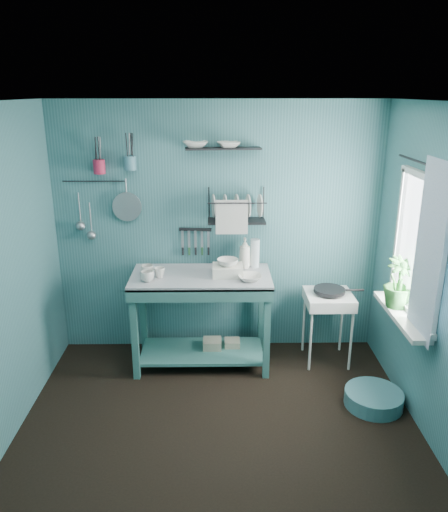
{
  "coord_description": "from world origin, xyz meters",
  "views": [
    {
      "loc": [
        -0.01,
        -3.27,
        2.56
      ],
      "look_at": [
        0.05,
        0.85,
        1.2
      ],
      "focal_mm": 35.0,
      "sensor_mm": 36.0,
      "label": 1
    }
  ],
  "objects_px": {
    "frying_pan": "(329,290)",
    "storage_tin_small": "(232,349)",
    "mug_left": "(147,276)",
    "water_bottle": "(255,253)",
    "utensil_cup_magenta": "(99,167)",
    "floor_basin": "(374,399)",
    "mug_right": "(147,270)",
    "storage_tin_large": "(212,350)",
    "soap_bottle": "(245,253)",
    "colander": "(127,207)",
    "utensil_cup_teal": "(130,163)",
    "work_counter": "(202,320)",
    "potted_plant": "(399,283)",
    "dish_rack": "(237,206)",
    "mug_mid": "(160,273)",
    "wash_tub": "(228,270)",
    "hotplate_stand": "(327,327)"
  },
  "relations": [
    {
      "from": "water_bottle",
      "to": "potted_plant",
      "type": "distance_m",
      "value": 1.37
    },
    {
      "from": "mug_right",
      "to": "wash_tub",
      "type": "bearing_deg",
      "value": -1.53
    },
    {
      "from": "dish_rack",
      "to": "potted_plant",
      "type": "bearing_deg",
      "value": -26.6
    },
    {
      "from": "floor_basin",
      "to": "mug_mid",
      "type": "bearing_deg",
      "value": 160.04
    },
    {
      "from": "storage_tin_large",
      "to": "floor_basin",
      "type": "bearing_deg",
      "value": -29.61
    },
    {
      "from": "potted_plant",
      "to": "work_counter",
      "type": "bearing_deg",
      "value": 162.36
    },
    {
      "from": "hotplate_stand",
      "to": "storage_tin_small",
      "type": "xyz_separation_m",
      "value": [
        -0.93,
        0.05,
        -0.26
      ]
    },
    {
      "from": "mug_left",
      "to": "utensil_cup_magenta",
      "type": "xyz_separation_m",
      "value": [
        -0.46,
        0.47,
        0.92
      ]
    },
    {
      "from": "mug_left",
      "to": "potted_plant",
      "type": "bearing_deg",
      "value": -9.78
    },
    {
      "from": "dish_rack",
      "to": "utensil_cup_magenta",
      "type": "xyz_separation_m",
      "value": [
        -1.28,
        0.05,
        0.36
      ]
    },
    {
      "from": "water_bottle",
      "to": "storage_tin_large",
      "type": "height_order",
      "value": "water_bottle"
    },
    {
      "from": "mug_left",
      "to": "water_bottle",
      "type": "xyz_separation_m",
      "value": [
        1.0,
        0.38,
        0.09
      ]
    },
    {
      "from": "frying_pan",
      "to": "dish_rack",
      "type": "relative_size",
      "value": 0.55
    },
    {
      "from": "wash_tub",
      "to": "soap_bottle",
      "type": "bearing_deg",
      "value": 52.31
    },
    {
      "from": "potted_plant",
      "to": "storage_tin_large",
      "type": "bearing_deg",
      "value": 159.68
    },
    {
      "from": "utensil_cup_teal",
      "to": "frying_pan",
      "type": "bearing_deg",
      "value": -8.19
    },
    {
      "from": "mug_mid",
      "to": "potted_plant",
      "type": "bearing_deg",
      "value": -12.93
    },
    {
      "from": "mug_mid",
      "to": "water_bottle",
      "type": "bearing_deg",
      "value": 17.28
    },
    {
      "from": "storage_tin_small",
      "to": "mug_left",
      "type": "bearing_deg",
      "value": -162.9
    },
    {
      "from": "utensil_cup_teal",
      "to": "colander",
      "type": "distance_m",
      "value": 0.43
    },
    {
      "from": "frying_pan",
      "to": "storage_tin_small",
      "type": "height_order",
      "value": "frying_pan"
    },
    {
      "from": "soap_bottle",
      "to": "colander",
      "type": "relative_size",
      "value": 1.07
    },
    {
      "from": "mug_left",
      "to": "utensil_cup_teal",
      "type": "distance_m",
      "value": 1.07
    },
    {
      "from": "water_bottle",
      "to": "frying_pan",
      "type": "height_order",
      "value": "water_bottle"
    },
    {
      "from": "colander",
      "to": "mug_mid",
      "type": "bearing_deg",
      "value": -49.84
    },
    {
      "from": "utensil_cup_teal",
      "to": "potted_plant",
      "type": "bearing_deg",
      "value": -19.81
    },
    {
      "from": "utensil_cup_magenta",
      "to": "floor_basin",
      "type": "relative_size",
      "value": 0.26
    },
    {
      "from": "water_bottle",
      "to": "storage_tin_large",
      "type": "bearing_deg",
      "value": -157.96
    },
    {
      "from": "water_bottle",
      "to": "floor_basin",
      "type": "relative_size",
      "value": 0.57
    },
    {
      "from": "mug_mid",
      "to": "frying_pan",
      "type": "height_order",
      "value": "mug_mid"
    },
    {
      "from": "work_counter",
      "to": "floor_basin",
      "type": "height_order",
      "value": "work_counter"
    },
    {
      "from": "frying_pan",
      "to": "storage_tin_large",
      "type": "xyz_separation_m",
      "value": [
        -1.13,
        0.02,
        -0.64
      ]
    },
    {
      "from": "utensil_cup_teal",
      "to": "utensil_cup_magenta",
      "type": "bearing_deg",
      "value": 180.0
    },
    {
      "from": "utensil_cup_teal",
      "to": "floor_basin",
      "type": "bearing_deg",
      "value": -26.0
    },
    {
      "from": "mug_right",
      "to": "wash_tub",
      "type": "xyz_separation_m",
      "value": [
        0.75,
        -0.02,
        0.0
      ]
    },
    {
      "from": "mug_right",
      "to": "storage_tin_small",
      "type": "distance_m",
      "value": 1.19
    },
    {
      "from": "mug_right",
      "to": "water_bottle",
      "type": "relative_size",
      "value": 0.44
    },
    {
      "from": "dish_rack",
      "to": "potted_plant",
      "type": "xyz_separation_m",
      "value": [
        1.33,
        -0.79,
        -0.48
      ]
    },
    {
      "from": "utensil_cup_magenta",
      "to": "floor_basin",
      "type": "height_order",
      "value": "utensil_cup_magenta"
    },
    {
      "from": "potted_plant",
      "to": "storage_tin_large",
      "type": "xyz_separation_m",
      "value": [
        -1.57,
        0.58,
        -0.94
      ]
    },
    {
      "from": "water_bottle",
      "to": "storage_tin_small",
      "type": "bearing_deg",
      "value": -147.53
    },
    {
      "from": "mug_right",
      "to": "mug_mid",
      "type": "bearing_deg",
      "value": -26.57
    },
    {
      "from": "soap_bottle",
      "to": "storage_tin_large",
      "type": "bearing_deg",
      "value": -154.89
    },
    {
      "from": "mug_left",
      "to": "frying_pan",
      "type": "relative_size",
      "value": 0.41
    },
    {
      "from": "mug_left",
      "to": "utensil_cup_teal",
      "type": "bearing_deg",
      "value": 110.41
    },
    {
      "from": "hotplate_stand",
      "to": "utensil_cup_teal",
      "type": "distance_m",
      "value": 2.47
    },
    {
      "from": "soap_bottle",
      "to": "storage_tin_small",
      "type": "bearing_deg",
      "value": -135.0
    },
    {
      "from": "storage_tin_large",
      "to": "mug_right",
      "type": "bearing_deg",
      "value": -175.24
    },
    {
      "from": "potted_plant",
      "to": "dish_rack",
      "type": "bearing_deg",
      "value": 149.35
    },
    {
      "from": "water_bottle",
      "to": "mug_mid",
      "type": "bearing_deg",
      "value": -162.72
    }
  ]
}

